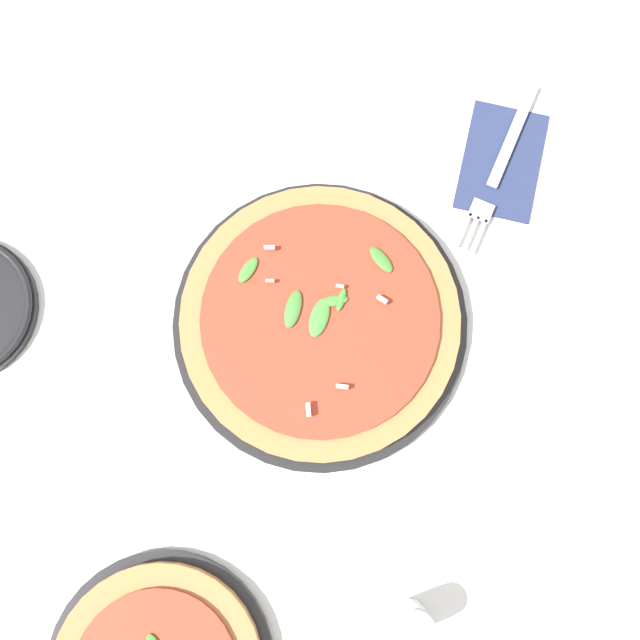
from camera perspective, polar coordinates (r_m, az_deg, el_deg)
ground_plane at (r=0.79m, az=-1.55°, el=-0.42°), size 6.00×6.00×0.00m
pizza_arugula_main at (r=0.77m, az=-0.00°, el=-0.19°), size 0.31×0.31×0.05m
napkin at (r=0.87m, az=13.68°, el=11.71°), size 0.15×0.12×0.01m
fork at (r=0.86m, az=13.57°, el=11.41°), size 0.20×0.10×0.00m
shaker_pepper at (r=0.76m, az=7.16°, el=-21.85°), size 0.03×0.03×0.07m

